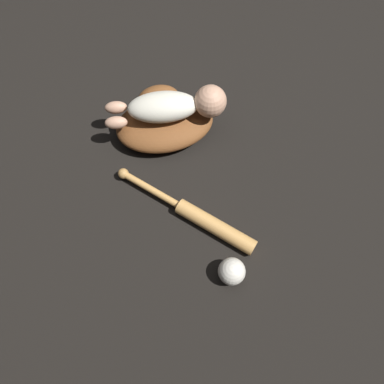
{
  "coord_description": "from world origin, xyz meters",
  "views": [
    {
      "loc": [
        -0.37,
        -0.72,
        1.1
      ],
      "look_at": [
        -0.11,
        -0.3,
        0.07
      ],
      "focal_mm": 35.0,
      "sensor_mm": 36.0,
      "label": 1
    }
  ],
  "objects_px": {
    "baseball": "(232,271)",
    "baseball_bat": "(201,218)",
    "baby_figure": "(175,106)",
    "baseball_glove": "(164,119)"
  },
  "relations": [
    {
      "from": "baseball",
      "to": "baby_figure",
      "type": "bearing_deg",
      "value": 76.05
    },
    {
      "from": "baseball",
      "to": "baseball_bat",
      "type": "bearing_deg",
      "value": 84.7
    },
    {
      "from": "baby_figure",
      "to": "baseball",
      "type": "xyz_separation_m",
      "value": [
        -0.13,
        -0.52,
        -0.1
      ]
    },
    {
      "from": "baseball_bat",
      "to": "baseball",
      "type": "bearing_deg",
      "value": -95.3
    },
    {
      "from": "baseball_glove",
      "to": "baby_figure",
      "type": "distance_m",
      "value": 0.1
    },
    {
      "from": "baby_figure",
      "to": "baseball_bat",
      "type": "bearing_deg",
      "value": -108.57
    },
    {
      "from": "baseball_glove",
      "to": "baseball_bat",
      "type": "xyz_separation_m",
      "value": [
        -0.08,
        -0.37,
        -0.02
      ]
    },
    {
      "from": "baseball_glove",
      "to": "baseball",
      "type": "xyz_separation_m",
      "value": [
        -0.1,
        -0.56,
        -0.01
      ]
    },
    {
      "from": "baby_figure",
      "to": "baseball_glove",
      "type": "bearing_deg",
      "value": 129.96
    },
    {
      "from": "baseball_glove",
      "to": "baseball_bat",
      "type": "relative_size",
      "value": 0.85
    }
  ]
}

